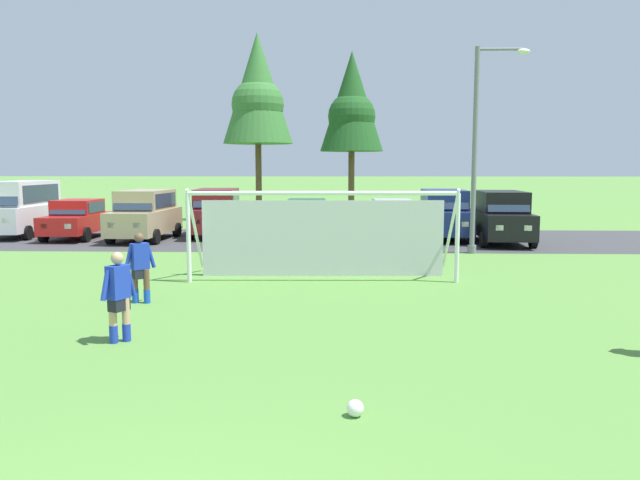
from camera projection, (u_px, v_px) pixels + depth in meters
ground_plane at (286, 268)px, 18.97m from camera, size 400.00×400.00×0.00m
parking_lot_strip at (302, 239)px, 26.70m from camera, size 52.00×8.40×0.01m
soccer_ball at (355, 408)px, 7.68m from camera, size 0.22×0.22×0.22m
soccer_goal at (323, 232)px, 17.32m from camera, size 7.48×2.17×2.57m
player_striker_near at (140, 268)px, 14.05m from camera, size 0.66×0.49×1.64m
player_defender_far at (119, 297)px, 10.88m from camera, size 0.48×0.65×1.64m
parked_car_slot_far_left at (21, 207)px, 27.75m from camera, size 2.32×4.86×2.52m
parked_car_slot_left at (77, 219)px, 26.87m from camera, size 2.09×4.23×1.72m
parked_car_slot_center_left at (145, 214)px, 26.28m from camera, size 2.28×4.67×2.16m
parked_car_slot_center at (217, 212)px, 27.78m from camera, size 2.37×4.72×2.16m
parked_car_slot_center_right at (306, 218)px, 27.11m from camera, size 2.09×4.23×1.72m
parked_car_slot_right at (393, 219)px, 27.03m from camera, size 2.16×4.26×1.72m
parked_car_slot_far_right at (444, 214)px, 26.69m from camera, size 2.23×4.65×2.16m
parked_car_slot_end at (501, 217)px, 25.15m from camera, size 2.31×4.69×2.16m
tree_left_edge at (258, 92)px, 35.30m from camera, size 4.07×4.07×10.86m
tree_mid_left at (352, 105)px, 35.18m from camera, size 3.67×3.67×9.79m
street_lamp at (480, 148)px, 21.91m from camera, size 2.00×0.32×7.38m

